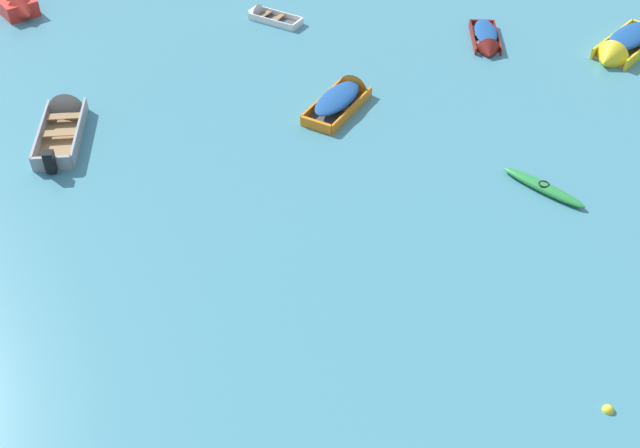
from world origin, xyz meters
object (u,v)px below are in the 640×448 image
Objects in this scene: rowboat_grey_near_left at (65,119)px; mooring_buoy_between_boats_left at (608,410)px; rowboat_yellow_far_left at (622,47)px; rowboat_white_outer_right at (263,15)px; rowboat_orange_foreground_center at (345,95)px; rowboat_maroon_midfield_right at (487,41)px; kayak_green_cluster_outer at (543,187)px.

mooring_buoy_between_boats_left is at bearing -27.65° from rowboat_grey_near_left.
rowboat_yellow_far_left is 1.52× the size of rowboat_white_outer_right.
rowboat_orange_foreground_center is 1.18× the size of rowboat_maroon_midfield_right.
rowboat_yellow_far_left is at bearing 82.44° from mooring_buoy_between_boats_left.
mooring_buoy_between_boats_left is at bearing -82.26° from kayak_green_cluster_outer.
rowboat_grey_near_left reaches higher than rowboat_maroon_midfield_right.
kayak_green_cluster_outer is at bearing -3.35° from rowboat_grey_near_left.
rowboat_orange_foreground_center is 8.00m from rowboat_white_outer_right.
rowboat_white_outer_right is at bearing 174.32° from rowboat_maroon_midfield_right.
rowboat_yellow_far_left reaches higher than mooring_buoy_between_boats_left.
rowboat_yellow_far_left is 10.57m from kayak_green_cluster_outer.
kayak_green_cluster_outer reaches higher than mooring_buoy_between_boats_left.
rowboat_white_outer_right is 0.61× the size of rowboat_grey_near_left.
kayak_green_cluster_outer is 0.60× the size of rowboat_grey_near_left.
rowboat_yellow_far_left is 5.54m from rowboat_maroon_midfield_right.
rowboat_maroon_midfield_right is (15.18, 8.77, -0.01)m from rowboat_grey_near_left.
rowboat_white_outer_right is at bearing 176.92° from rowboat_yellow_far_left.
rowboat_yellow_far_left reaches higher than rowboat_orange_foreground_center.
rowboat_maroon_midfield_right reaches higher than mooring_buoy_between_boats_left.
mooring_buoy_between_boats_left is at bearing -55.87° from rowboat_white_outer_right.
rowboat_yellow_far_left is 15.58m from rowboat_white_outer_right.
rowboat_orange_foreground_center is at bearing 123.08° from mooring_buoy_between_boats_left.
rowboat_yellow_far_left is at bearing 1.64° from rowboat_maroon_midfield_right.
rowboat_grey_near_left reaches higher than rowboat_white_outer_right.
rowboat_white_outer_right is (-4.72, 6.46, -0.16)m from rowboat_orange_foreground_center.
rowboat_white_outer_right is 23.36m from mooring_buoy_between_boats_left.
rowboat_orange_foreground_center reaches higher than rowboat_white_outer_right.
rowboat_orange_foreground_center reaches higher than rowboat_maroon_midfield_right.
rowboat_yellow_far_left reaches higher than rowboat_grey_near_left.
rowboat_yellow_far_left reaches higher than kayak_green_cluster_outer.
rowboat_yellow_far_left is at bearing 69.97° from kayak_green_cluster_outer.
rowboat_maroon_midfield_right is 18.60m from mooring_buoy_between_boats_left.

